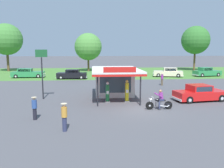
{
  "coord_description": "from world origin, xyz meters",
  "views": [
    {
      "loc": [
        -3.83,
        -17.64,
        4.73
      ],
      "look_at": [
        -2.01,
        4.37,
        1.4
      ],
      "focal_mm": 36.88,
      "sensor_mm": 36.0,
      "label": 1
    }
  ],
  "objects_px": {
    "parked_car_second_row_spare": "(207,72)",
    "parked_car_back_row_left": "(72,74)",
    "gas_pump_nearside": "(107,93)",
    "parked_car_back_row_centre": "(28,73)",
    "parked_car_back_row_far_left": "(120,72)",
    "bystander_strolling_foreground": "(64,116)",
    "roadside_pole_sign": "(42,66)",
    "motorcycle_with_rider": "(160,101)",
    "gas_pump_offside": "(127,92)",
    "bystander_admiring_sedan": "(34,108)",
    "parked_car_back_row_far_right": "(168,73)",
    "featured_classic_sedan": "(200,93)",
    "bystander_standing_back_lot": "(162,79)"
  },
  "relations": [
    {
      "from": "gas_pump_nearside",
      "to": "parked_car_back_row_left",
      "type": "height_order",
      "value": "gas_pump_nearside"
    },
    {
      "from": "bystander_strolling_foreground",
      "to": "bystander_standing_back_lot",
      "type": "xyz_separation_m",
      "value": [
        10.77,
        16.42,
        -0.02
      ]
    },
    {
      "from": "bystander_strolling_foreground",
      "to": "bystander_admiring_sedan",
      "type": "bearing_deg",
      "value": 133.34
    },
    {
      "from": "gas_pump_nearside",
      "to": "bystander_strolling_foreground",
      "type": "height_order",
      "value": "gas_pump_nearside"
    },
    {
      "from": "parked_car_back_row_far_left",
      "to": "bystander_strolling_foreground",
      "type": "xyz_separation_m",
      "value": [
        -6.44,
        -27.8,
        0.21
      ]
    },
    {
      "from": "featured_classic_sedan",
      "to": "parked_car_back_row_far_left",
      "type": "relative_size",
      "value": 0.96
    },
    {
      "from": "featured_classic_sedan",
      "to": "parked_car_second_row_spare",
      "type": "distance_m",
      "value": 21.58
    },
    {
      "from": "parked_car_back_row_left",
      "to": "gas_pump_offside",
      "type": "bearing_deg",
      "value": -69.41
    },
    {
      "from": "parked_car_back_row_far_right",
      "to": "parked_car_back_row_far_left",
      "type": "distance_m",
      "value": 8.56
    },
    {
      "from": "parked_car_back_row_centre",
      "to": "parked_car_second_row_spare",
      "type": "bearing_deg",
      "value": -1.07
    },
    {
      "from": "gas_pump_offside",
      "to": "roadside_pole_sign",
      "type": "distance_m",
      "value": 8.4
    },
    {
      "from": "parked_car_back_row_far_right",
      "to": "bystander_admiring_sedan",
      "type": "xyz_separation_m",
      "value": [
        -17.08,
        -23.55,
        0.11
      ]
    },
    {
      "from": "parked_car_second_row_spare",
      "to": "bystander_standing_back_lot",
      "type": "distance_m",
      "value": 14.74
    },
    {
      "from": "gas_pump_nearside",
      "to": "bystander_standing_back_lot",
      "type": "relative_size",
      "value": 1.11
    },
    {
      "from": "parked_car_second_row_spare",
      "to": "parked_car_back_row_left",
      "type": "distance_m",
      "value": 23.63
    },
    {
      "from": "gas_pump_offside",
      "to": "featured_classic_sedan",
      "type": "height_order",
      "value": "gas_pump_offside"
    },
    {
      "from": "gas_pump_offside",
      "to": "bystander_strolling_foreground",
      "type": "relative_size",
      "value": 1.18
    },
    {
      "from": "gas_pump_nearside",
      "to": "motorcycle_with_rider",
      "type": "xyz_separation_m",
      "value": [
        3.97,
        -2.88,
        -0.19
      ]
    },
    {
      "from": "bystander_strolling_foreground",
      "to": "parked_car_back_row_far_right",
      "type": "bearing_deg",
      "value": 60.32
    },
    {
      "from": "parked_car_back_row_centre",
      "to": "bystander_standing_back_lot",
      "type": "distance_m",
      "value": 22.62
    },
    {
      "from": "parked_car_back_row_far_right",
      "to": "parked_car_back_row_far_left",
      "type": "relative_size",
      "value": 1.0
    },
    {
      "from": "parked_car_back_row_far_right",
      "to": "parked_car_back_row_left",
      "type": "bearing_deg",
      "value": -174.78
    },
    {
      "from": "featured_classic_sedan",
      "to": "parked_car_back_row_far_left",
      "type": "bearing_deg",
      "value": 103.97
    },
    {
      "from": "parked_car_back_row_left",
      "to": "bystander_strolling_foreground",
      "type": "distance_m",
      "value": 24.52
    },
    {
      "from": "gas_pump_nearside",
      "to": "parked_car_second_row_spare",
      "type": "distance_m",
      "value": 26.69
    },
    {
      "from": "parked_car_second_row_spare",
      "to": "parked_car_back_row_far_left",
      "type": "relative_size",
      "value": 0.98
    },
    {
      "from": "parked_car_back_row_centre",
      "to": "parked_car_second_row_spare",
      "type": "height_order",
      "value": "parked_car_second_row_spare"
    },
    {
      "from": "gas_pump_offside",
      "to": "parked_car_second_row_spare",
      "type": "bearing_deg",
      "value": 47.75
    },
    {
      "from": "parked_car_back_row_centre",
      "to": "bystander_strolling_foreground",
      "type": "height_order",
      "value": "bystander_strolling_foreground"
    },
    {
      "from": "gas_pump_nearside",
      "to": "parked_car_back_row_left",
      "type": "bearing_deg",
      "value": 105.25
    },
    {
      "from": "gas_pump_nearside",
      "to": "parked_car_back_row_centre",
      "type": "height_order",
      "value": "gas_pump_nearside"
    },
    {
      "from": "motorcycle_with_rider",
      "to": "parked_car_back_row_centre",
      "type": "distance_m",
      "value": 27.62
    },
    {
      "from": "parked_car_back_row_left",
      "to": "bystander_admiring_sedan",
      "type": "relative_size",
      "value": 3.18
    },
    {
      "from": "motorcycle_with_rider",
      "to": "parked_car_back_row_far_left",
      "type": "xyz_separation_m",
      "value": [
        -0.5,
        23.38,
        0.04
      ]
    },
    {
      "from": "featured_classic_sedan",
      "to": "parked_car_second_row_spare",
      "type": "bearing_deg",
      "value": 61.51
    },
    {
      "from": "parked_car_back_row_left",
      "to": "parked_car_back_row_far_left",
      "type": "distance_m",
      "value": 8.81
    },
    {
      "from": "parked_car_back_row_far_left",
      "to": "bystander_strolling_foreground",
      "type": "height_order",
      "value": "bystander_strolling_foreground"
    },
    {
      "from": "gas_pump_nearside",
      "to": "motorcycle_with_rider",
      "type": "bearing_deg",
      "value": -35.93
    },
    {
      "from": "roadside_pole_sign",
      "to": "motorcycle_with_rider",
      "type": "bearing_deg",
      "value": -25.07
    },
    {
      "from": "parked_car_back_row_centre",
      "to": "parked_car_second_row_spare",
      "type": "relative_size",
      "value": 1.07
    },
    {
      "from": "gas_pump_offside",
      "to": "motorcycle_with_rider",
      "type": "xyz_separation_m",
      "value": [
        2.2,
        -2.88,
        -0.26
      ]
    },
    {
      "from": "roadside_pole_sign",
      "to": "parked_car_back_row_far_left",
      "type": "bearing_deg",
      "value": 62.87
    },
    {
      "from": "gas_pump_nearside",
      "to": "parked_car_back_row_left",
      "type": "relative_size",
      "value": 0.37
    },
    {
      "from": "parked_car_second_row_spare",
      "to": "roadside_pole_sign",
      "type": "xyz_separation_m",
      "value": [
        -24.99,
        -17.01,
        2.51
      ]
    },
    {
      "from": "bystander_strolling_foreground",
      "to": "parked_car_back_row_centre",
      "type": "bearing_deg",
      "value": 109.3
    },
    {
      "from": "parked_car_back_row_far_right",
      "to": "bystander_standing_back_lot",
      "type": "bearing_deg",
      "value": -112.84
    },
    {
      "from": "gas_pump_offside",
      "to": "parked_car_second_row_spare",
      "type": "height_order",
      "value": "gas_pump_offside"
    },
    {
      "from": "gas_pump_offside",
      "to": "bystander_standing_back_lot",
      "type": "bearing_deg",
      "value": 56.52
    },
    {
      "from": "parked_car_back_row_left",
      "to": "parked_car_back_row_far_right",
      "type": "bearing_deg",
      "value": 5.22
    },
    {
      "from": "parked_car_back_row_far_left",
      "to": "bystander_standing_back_lot",
      "type": "bearing_deg",
      "value": -69.14
    }
  ]
}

